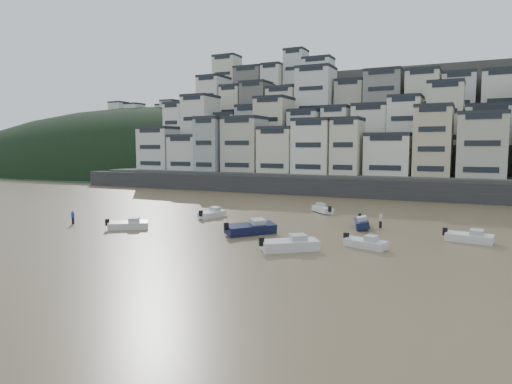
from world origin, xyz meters
The scene contains 15 objects.
ground centered at (0.00, 0.00, 0.00)m, with size 400.00×400.00×0.00m, color brown.
sea_strip centered at (-110.00, 145.00, 0.01)m, with size 340.00×340.00×0.00m, color #41545C.
harbor_wall centered at (10.00, 65.00, 1.75)m, with size 140.00×3.00×3.50m, color #38383A.
hillside centered at (14.73, 104.84, 13.01)m, with size 141.04×66.00×50.00m.
headland centered at (-95.00, 135.00, 0.02)m, with size 216.00×135.00×53.33m.
boat_d centered at (27.01, 28.98, 0.67)m, with size 4.90×1.60×1.34m, color silver, non-canonical shape.
boat_e centered at (15.25, 32.54, 0.70)m, with size 5.17×1.69×1.41m, color #12183A, non-canonical shape.
boat_f centered at (-4.95, 31.60, 0.69)m, with size 5.03×1.65×1.37m, color white, non-canonical shape.
boat_c centered at (5.17, 23.09, 0.85)m, with size 6.24×2.04×1.70m, color #13183C, non-canonical shape.
boat_h centered at (7.25, 42.64, 0.67)m, with size 4.92×1.61×1.34m, color white, non-canonical shape.
boat_a centered at (12.01, 17.55, 0.79)m, with size 5.81×1.90×1.59m, color silver, non-canonical shape.
boat_j centered at (-9.26, 19.71, 0.68)m, with size 4.97×1.63×1.36m, color silver, non-canonical shape.
boat_b centered at (18.08, 21.80, 0.62)m, with size 4.54×1.48×1.24m, color silver, non-canonical shape.
person_blue centered at (-18.09, 19.60, 0.87)m, with size 0.44×0.44×1.74m, color #183FBA, non-canonical shape.
person_pink centered at (17.31, 33.61, 0.87)m, with size 0.44×0.44×1.74m, color beige, non-canonical shape.
Camera 1 is at (27.29, -21.43, 9.70)m, focal length 32.00 mm.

